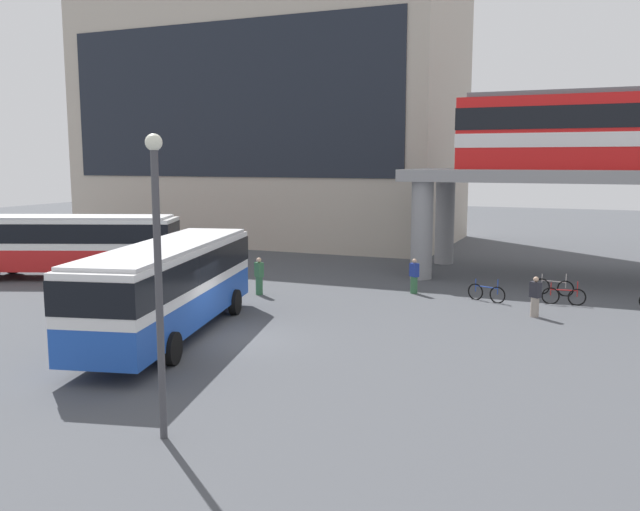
{
  "coord_description": "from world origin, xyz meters",
  "views": [
    {
      "loc": [
        11.23,
        -19.22,
        6.03
      ],
      "look_at": [
        0.94,
        5.48,
        2.2
      ],
      "focal_mm": 37.42,
      "sensor_mm": 36.0,
      "label": 1
    }
  ],
  "objects_px": {
    "pedestrian_near_building": "(535,298)",
    "bicycle_red": "(564,296)",
    "bicycle_blue": "(486,293)",
    "pedestrian_by_bike_rack": "(259,277)",
    "bus_main": "(170,280)",
    "bus_secondary": "(67,240)",
    "bicycle_silver": "(554,287)",
    "station_building": "(273,120)",
    "pedestrian_walking_across": "(414,277)"
  },
  "relations": [
    {
      "from": "pedestrian_near_building",
      "to": "bicycle_red",
      "type": "bearing_deg",
      "value": 71.6
    },
    {
      "from": "bicycle_blue",
      "to": "pedestrian_near_building",
      "type": "xyz_separation_m",
      "value": [
        2.19,
        -2.24,
        0.38
      ]
    },
    {
      "from": "pedestrian_by_bike_rack",
      "to": "bicycle_blue",
      "type": "bearing_deg",
      "value": 14.66
    },
    {
      "from": "bus_main",
      "to": "bus_secondary",
      "type": "bearing_deg",
      "value": 146.87
    },
    {
      "from": "bicycle_silver",
      "to": "bicycle_red",
      "type": "xyz_separation_m",
      "value": [
        0.53,
        -1.99,
        0.0
      ]
    },
    {
      "from": "station_building",
      "to": "bicycle_red",
      "type": "distance_m",
      "value": 29.36
    },
    {
      "from": "station_building",
      "to": "pedestrian_by_bike_rack",
      "type": "distance_m",
      "value": 23.8
    },
    {
      "from": "bicycle_blue",
      "to": "station_building",
      "type": "bearing_deg",
      "value": 137.06
    },
    {
      "from": "bicycle_red",
      "to": "pedestrian_by_bike_rack",
      "type": "distance_m",
      "value": 13.19
    },
    {
      "from": "bicycle_blue",
      "to": "pedestrian_walking_across",
      "type": "distance_m",
      "value": 3.38
    },
    {
      "from": "bicycle_silver",
      "to": "station_building",
      "type": "bearing_deg",
      "value": 144.95
    },
    {
      "from": "pedestrian_walking_across",
      "to": "pedestrian_by_bike_rack",
      "type": "distance_m",
      "value": 7.05
    },
    {
      "from": "bus_secondary",
      "to": "pedestrian_walking_across",
      "type": "distance_m",
      "value": 17.75
    },
    {
      "from": "bicycle_red",
      "to": "pedestrian_walking_across",
      "type": "bearing_deg",
      "value": -179.16
    },
    {
      "from": "station_building",
      "to": "pedestrian_near_building",
      "type": "xyz_separation_m",
      "value": [
        21.22,
        -19.96,
        -8.38
      ]
    },
    {
      "from": "bus_main",
      "to": "bicycle_red",
      "type": "height_order",
      "value": "bus_main"
    },
    {
      "from": "station_building",
      "to": "bus_main",
      "type": "xyz_separation_m",
      "value": [
        9.91,
        -27.82,
        -7.13
      ]
    },
    {
      "from": "bicycle_red",
      "to": "pedestrian_walking_across",
      "type": "distance_m",
      "value": 6.45
    },
    {
      "from": "bus_main",
      "to": "bicycle_silver",
      "type": "height_order",
      "value": "bus_main"
    },
    {
      "from": "pedestrian_by_bike_rack",
      "to": "bicycle_silver",
      "type": "bearing_deg",
      "value": 22.46
    },
    {
      "from": "pedestrian_by_bike_rack",
      "to": "bus_main",
      "type": "bearing_deg",
      "value": -85.69
    },
    {
      "from": "station_building",
      "to": "pedestrian_by_bike_rack",
      "type": "xyz_separation_m",
      "value": [
        9.34,
        -20.25,
        -8.32
      ]
    },
    {
      "from": "bus_secondary",
      "to": "bicycle_blue",
      "type": "distance_m",
      "value": 20.99
    },
    {
      "from": "bus_secondary",
      "to": "bicycle_silver",
      "type": "height_order",
      "value": "bus_secondary"
    },
    {
      "from": "bicycle_blue",
      "to": "bicycle_red",
      "type": "bearing_deg",
      "value": 10.14
    },
    {
      "from": "bus_main",
      "to": "bicycle_red",
      "type": "distance_m",
      "value": 16.32
    },
    {
      "from": "station_building",
      "to": "pedestrian_walking_across",
      "type": "bearing_deg",
      "value": -47.67
    },
    {
      "from": "bicycle_silver",
      "to": "bicycle_red",
      "type": "distance_m",
      "value": 2.05
    },
    {
      "from": "pedestrian_near_building",
      "to": "bicycle_blue",
      "type": "bearing_deg",
      "value": 134.33
    },
    {
      "from": "bus_main",
      "to": "bicycle_silver",
      "type": "xyz_separation_m",
      "value": [
        11.72,
        12.64,
        -1.63
      ]
    },
    {
      "from": "bicycle_blue",
      "to": "pedestrian_walking_across",
      "type": "height_order",
      "value": "pedestrian_walking_across"
    },
    {
      "from": "station_building",
      "to": "bicycle_silver",
      "type": "xyz_separation_m",
      "value": [
        21.63,
        -15.17,
        -8.76
      ]
    },
    {
      "from": "bicycle_blue",
      "to": "pedestrian_by_bike_rack",
      "type": "distance_m",
      "value": 10.04
    },
    {
      "from": "bus_main",
      "to": "bicycle_blue",
      "type": "xyz_separation_m",
      "value": [
        9.13,
        10.1,
        -1.63
      ]
    },
    {
      "from": "pedestrian_walking_across",
      "to": "station_building",
      "type": "bearing_deg",
      "value": 132.33
    },
    {
      "from": "station_building",
      "to": "pedestrian_near_building",
      "type": "relative_size",
      "value": 17.28
    },
    {
      "from": "bus_main",
      "to": "bicycle_blue",
      "type": "distance_m",
      "value": 13.71
    },
    {
      "from": "bus_main",
      "to": "bicycle_blue",
      "type": "height_order",
      "value": "bus_main"
    },
    {
      "from": "bus_main",
      "to": "pedestrian_near_building",
      "type": "relative_size",
      "value": 7.14
    },
    {
      "from": "bicycle_blue",
      "to": "pedestrian_by_bike_rack",
      "type": "bearing_deg",
      "value": -165.34
    },
    {
      "from": "bus_secondary",
      "to": "bicycle_silver",
      "type": "relative_size",
      "value": 6.32
    },
    {
      "from": "bicycle_silver",
      "to": "bicycle_blue",
      "type": "distance_m",
      "value": 3.63
    },
    {
      "from": "bus_main",
      "to": "pedestrian_walking_across",
      "type": "height_order",
      "value": "bus_main"
    },
    {
      "from": "station_building",
      "to": "pedestrian_by_bike_rack",
      "type": "relative_size",
      "value": 16.14
    },
    {
      "from": "bicycle_blue",
      "to": "pedestrian_walking_across",
      "type": "xyz_separation_m",
      "value": [
        -3.32,
        0.46,
        0.39
      ]
    },
    {
      "from": "pedestrian_near_building",
      "to": "pedestrian_by_bike_rack",
      "type": "xyz_separation_m",
      "value": [
        -11.89,
        -0.3,
        0.06
      ]
    },
    {
      "from": "bus_main",
      "to": "pedestrian_near_building",
      "type": "height_order",
      "value": "bus_main"
    },
    {
      "from": "bus_main",
      "to": "pedestrian_near_building",
      "type": "xyz_separation_m",
      "value": [
        11.32,
        7.86,
        -1.25
      ]
    },
    {
      "from": "bus_secondary",
      "to": "pedestrian_near_building",
      "type": "xyz_separation_m",
      "value": [
        22.97,
        0.26,
        -1.25
      ]
    },
    {
      "from": "bicycle_silver",
      "to": "pedestrian_walking_across",
      "type": "distance_m",
      "value": 6.28
    }
  ]
}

